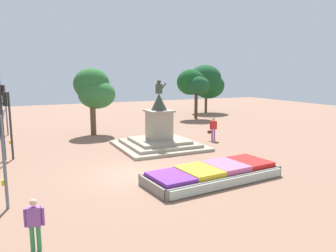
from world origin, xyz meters
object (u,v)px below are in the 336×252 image
at_px(traffic_light_near_crossing, 0,146).
at_px(traffic_light_far_corner, 4,101).
at_px(statue_monument, 159,135).
at_px(traffic_light_mid_block, 8,114).
at_px(banner_pole, 1,102).
at_px(flower_planter, 214,174).
at_px(pedestrian_near_planter, 34,222).
at_px(pedestrian_with_handbag, 213,127).

bearing_deg(traffic_light_near_crossing, traffic_light_far_corner, 90.40).
height_order(statue_monument, traffic_light_mid_block, statue_monument).
height_order(statue_monument, traffic_light_far_corner, statue_monument).
bearing_deg(banner_pole, traffic_light_near_crossing, -89.27).
bearing_deg(statue_monument, traffic_light_mid_block, 175.35).
xyz_separation_m(flower_planter, traffic_light_mid_block, (-8.89, 8.44, 2.44)).
distance_m(traffic_light_near_crossing, pedestrian_near_planter, 4.12).
bearing_deg(traffic_light_mid_block, traffic_light_near_crossing, -91.63).
relative_size(banner_pole, pedestrian_near_planter, 4.14).
xyz_separation_m(flower_planter, statue_monument, (0.48, 7.68, 0.52)).
height_order(flower_planter, statue_monument, statue_monument).
distance_m(banner_pole, pedestrian_with_handbag, 14.57).
bearing_deg(traffic_light_far_corner, pedestrian_near_planter, -87.19).
bearing_deg(pedestrian_near_planter, traffic_light_near_crossing, 103.38).
height_order(traffic_light_mid_block, traffic_light_far_corner, traffic_light_far_corner).
height_order(statue_monument, traffic_light_near_crossing, statue_monument).
bearing_deg(pedestrian_with_handbag, pedestrian_near_planter, -140.05).
height_order(banner_pole, pedestrian_with_handbag, banner_pole).
bearing_deg(traffic_light_mid_block, pedestrian_near_planter, -86.77).
xyz_separation_m(statue_monument, traffic_light_mid_block, (-9.37, 0.76, 1.93)).
xyz_separation_m(flower_planter, pedestrian_with_handbag, (5.14, 8.01, 0.70)).
distance_m(traffic_light_mid_block, pedestrian_near_planter, 11.80).
xyz_separation_m(statue_monument, pedestrian_with_handbag, (4.65, 0.32, 0.18)).
height_order(flower_planter, traffic_light_far_corner, traffic_light_far_corner).
relative_size(flower_planter, pedestrian_with_handbag, 3.90).
bearing_deg(flower_planter, banner_pole, 137.61).
distance_m(banner_pole, pedestrian_near_planter, 11.92).
bearing_deg(pedestrian_near_planter, pedestrian_with_handbag, 39.95).
bearing_deg(pedestrian_near_planter, traffic_light_mid_block, 93.23).
xyz_separation_m(traffic_light_far_corner, banner_pole, (0.02, -8.83, 0.60)).
relative_size(traffic_light_far_corner, banner_pole, 0.63).
distance_m(statue_monument, pedestrian_near_planter, 13.93).
xyz_separation_m(traffic_light_near_crossing, traffic_light_far_corner, (-0.12, 16.72, 0.41)).
bearing_deg(traffic_light_far_corner, traffic_light_mid_block, -87.76).
height_order(flower_planter, traffic_light_near_crossing, traffic_light_near_crossing).
xyz_separation_m(banner_pole, pedestrian_near_planter, (0.98, -11.60, -2.56)).
bearing_deg(statue_monument, pedestrian_with_handbag, 3.97).
height_order(pedestrian_with_handbag, pedestrian_near_planter, pedestrian_with_handbag).
xyz_separation_m(traffic_light_far_corner, pedestrian_near_planter, (1.00, -20.44, -1.97)).
height_order(flower_planter, pedestrian_with_handbag, pedestrian_with_handbag).
distance_m(traffic_light_near_crossing, banner_pole, 7.95).
bearing_deg(traffic_light_mid_block, statue_monument, -4.65).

